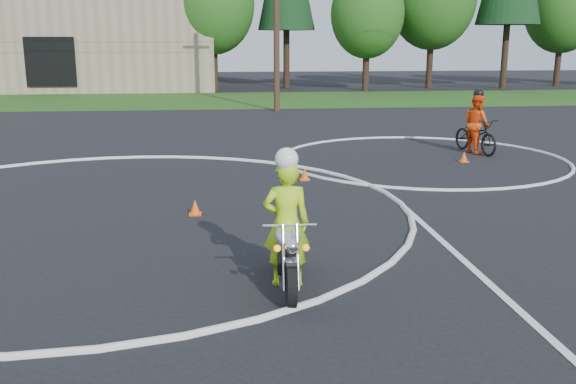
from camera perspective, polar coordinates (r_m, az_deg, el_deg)
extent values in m
plane|color=black|center=(10.34, -18.80, -6.04)|extent=(120.00, 120.00, 0.00)
cube|color=#1E4714|center=(36.74, -9.71, 8.03)|extent=(120.00, 10.00, 0.02)
torus|color=silver|center=(13.15, -16.02, -1.70)|extent=(12.12, 12.12, 0.12)
torus|color=silver|center=(18.70, 11.76, 2.92)|extent=(8.10, 8.10, 0.10)
cube|color=silver|center=(8.99, 18.79, -8.93)|extent=(0.12, 10.00, 0.01)
cylinder|color=black|center=(8.18, 0.27, -8.25)|extent=(0.14, 0.60, 0.59)
cylinder|color=black|center=(9.48, -0.37, -5.18)|extent=(0.14, 0.60, 0.59)
cube|color=black|center=(8.84, -0.10, -5.89)|extent=(0.29, 0.55, 0.30)
ellipsoid|color=silver|center=(8.53, 0.00, -3.95)|extent=(0.38, 0.64, 0.28)
cube|color=black|center=(9.02, -0.23, -3.25)|extent=(0.28, 0.60, 0.10)
cylinder|color=silver|center=(8.13, -0.39, -5.80)|extent=(0.05, 0.36, 0.79)
cylinder|color=silver|center=(8.14, 0.86, -5.77)|extent=(0.05, 0.36, 0.79)
cube|color=silver|center=(8.05, 0.29, -6.21)|extent=(0.15, 0.22, 0.05)
cylinder|color=white|center=(8.18, 0.15, -2.98)|extent=(0.69, 0.06, 0.04)
sphere|color=white|center=(7.90, 0.33, -4.85)|extent=(0.18, 0.18, 0.18)
sphere|color=#FF9D0C|center=(7.92, -0.97, -5.04)|extent=(0.09, 0.09, 0.09)
sphere|color=orange|center=(7.95, 1.61, -4.98)|extent=(0.09, 0.09, 0.09)
cylinder|color=white|center=(9.26, 0.71, -5.64)|extent=(0.10, 0.79, 0.08)
imported|color=#B5E618|center=(8.74, -0.14, -2.82)|extent=(0.65, 0.44, 1.75)
sphere|color=white|center=(8.49, -0.12, 2.92)|extent=(0.31, 0.31, 0.31)
imported|color=black|center=(20.06, 16.36, 4.85)|extent=(1.14, 2.10, 1.05)
imported|color=#FF4A0D|center=(20.02, 16.42, 5.83)|extent=(0.84, 0.98, 1.74)
sphere|color=black|center=(19.93, 16.59, 8.38)|extent=(0.30, 0.30, 0.30)
cone|color=#F45A0C|center=(12.56, -8.26, -1.35)|extent=(0.22, 0.22, 0.30)
cube|color=#F45A0C|center=(12.59, -8.24, -1.95)|extent=(0.24, 0.24, 0.03)
cone|color=#F45A0C|center=(18.49, 15.37, 3.05)|extent=(0.22, 0.22, 0.30)
cube|color=#F45A0C|center=(18.51, 15.35, 2.64)|extent=(0.24, 0.24, 0.03)
cone|color=#F45A0C|center=(15.51, 1.49, 1.61)|extent=(0.22, 0.22, 0.30)
cube|color=#F45A0C|center=(15.54, 1.49, 1.12)|extent=(0.24, 0.24, 0.03)
cube|color=black|center=(42.71, -20.37, 10.80)|extent=(3.00, 0.16, 3.00)
cylinder|color=#382619|center=(43.55, -6.55, 11.06)|extent=(0.44, 0.44, 3.24)
ellipsoid|color=#1E5116|center=(43.58, -6.69, 16.27)|extent=(5.40, 5.40, 6.48)
cylinder|color=#382619|center=(45.78, -0.14, 11.71)|extent=(0.44, 0.44, 3.96)
cylinder|color=#382619|center=(43.64, 6.93, 10.82)|extent=(0.44, 0.44, 2.88)
ellipsoid|color=#1E5116|center=(43.63, 7.07, 15.44)|extent=(4.80, 4.80, 5.76)
cylinder|color=#382619|center=(46.90, 12.48, 11.22)|extent=(0.44, 0.44, 3.60)
cylinder|color=#382619|center=(47.77, 18.70, 11.31)|extent=(0.44, 0.44, 4.32)
cylinder|color=#382619|center=(51.80, 22.85, 10.48)|extent=(0.44, 0.44, 3.24)
ellipsoid|color=#1E5116|center=(51.82, 23.26, 14.84)|extent=(5.40, 5.40, 6.48)
cylinder|color=#382619|center=(44.77, -11.75, 10.71)|extent=(0.44, 0.44, 2.88)
ellipsoid|color=#1E5116|center=(44.76, -11.97, 15.21)|extent=(4.80, 4.80, 5.76)
cylinder|color=#473321|center=(30.68, -1.04, 16.53)|extent=(0.28, 0.28, 10.00)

